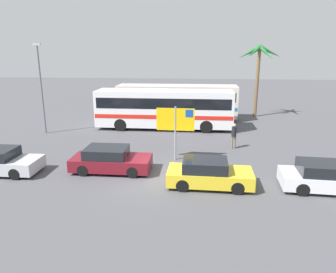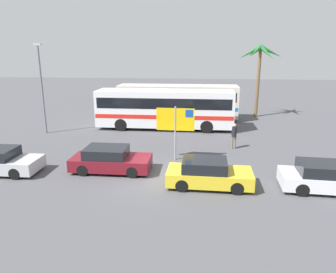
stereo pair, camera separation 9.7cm
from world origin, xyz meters
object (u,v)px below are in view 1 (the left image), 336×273
(bus_front_coach, at_px, (164,107))
(car_maroon, at_px, (110,160))
(bus_rear_coach, at_px, (177,100))
(car_white, at_px, (328,177))
(pedestrian_crossing_lot, at_px, (234,134))
(ferry_sign, at_px, (176,122))
(car_yellow, at_px, (209,174))

(bus_front_coach, bearing_deg, car_maroon, -100.59)
(bus_rear_coach, distance_m, car_white, 17.31)
(bus_rear_coach, bearing_deg, pedestrian_crossing_lot, -64.34)
(ferry_sign, bearing_deg, bus_front_coach, 103.38)
(bus_rear_coach, xyz_separation_m, ferry_sign, (0.75, -11.73, 0.54))
(car_white, xyz_separation_m, car_yellow, (-5.47, -0.05, -0.00))
(ferry_sign, relative_size, car_yellow, 0.79)
(car_yellow, bearing_deg, bus_rear_coach, 100.75)
(bus_front_coach, relative_size, car_yellow, 2.74)
(car_yellow, bearing_deg, pedestrian_crossing_lot, 75.01)
(bus_rear_coach, height_order, car_white, bus_rear_coach)
(bus_rear_coach, distance_m, pedestrian_crossing_lot, 10.14)
(pedestrian_crossing_lot, bearing_deg, bus_rear_coach, 34.36)
(car_white, xyz_separation_m, car_maroon, (-10.65, 1.42, 0.00))
(bus_front_coach, distance_m, ferry_sign, 7.95)
(bus_rear_coach, bearing_deg, ferry_sign, -86.34)
(bus_rear_coach, xyz_separation_m, car_white, (8.02, -15.30, -1.15))
(car_maroon, height_order, pedestrian_crossing_lot, pedestrian_crossing_lot)
(bus_rear_coach, relative_size, car_yellow, 2.74)
(car_white, bearing_deg, ferry_sign, 157.14)
(car_maroon, bearing_deg, pedestrian_crossing_lot, 34.03)
(car_maroon, xyz_separation_m, pedestrian_crossing_lot, (7.00, 4.77, 0.36))
(bus_rear_coach, relative_size, pedestrian_crossing_lot, 6.57)
(car_white, relative_size, car_yellow, 1.09)
(car_white, distance_m, car_maroon, 10.74)
(car_white, bearing_deg, bus_front_coach, 131.04)
(car_maroon, bearing_deg, car_yellow, -16.09)
(bus_front_coach, xyz_separation_m, car_yellow, (3.32, -11.41, -1.15))
(car_white, relative_size, car_maroon, 1.05)
(ferry_sign, height_order, car_maroon, ferry_sign)
(pedestrian_crossing_lot, bearing_deg, bus_front_coach, 53.57)
(bus_front_coach, height_order, car_maroon, bus_front_coach)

